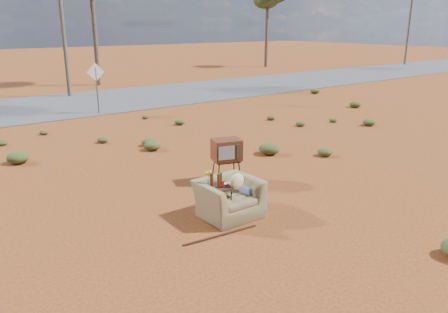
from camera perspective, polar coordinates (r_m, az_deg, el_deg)
ground at (r=9.14m, az=2.92°, el=-7.46°), size 140.00×140.00×0.00m
highway at (r=22.37m, az=-22.40°, el=6.01°), size 140.00×7.00×0.04m
armchair at (r=8.91m, az=1.05°, el=-4.73°), size 1.40×0.88×1.03m
tv_unit at (r=10.67m, az=0.34°, el=0.79°), size 0.80×0.72×1.09m
side_table at (r=8.62m, az=-1.04°, el=-3.71°), size 0.60×0.60×0.99m
rusty_bar at (r=8.22m, az=-0.43°, el=-10.21°), size 1.55×0.20×0.04m
road_sign at (r=19.76m, az=-16.36°, el=9.67°), size 0.78×0.06×2.19m
utility_pole_center at (r=25.00m, az=-20.44°, el=16.79°), size 1.40×0.20×8.00m
utility_pole_east at (r=46.02m, az=23.09°, el=16.12°), size 1.40×0.20×8.00m
scrub_patch at (r=12.26m, az=-13.34°, el=-0.77°), size 17.49×8.07×0.33m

